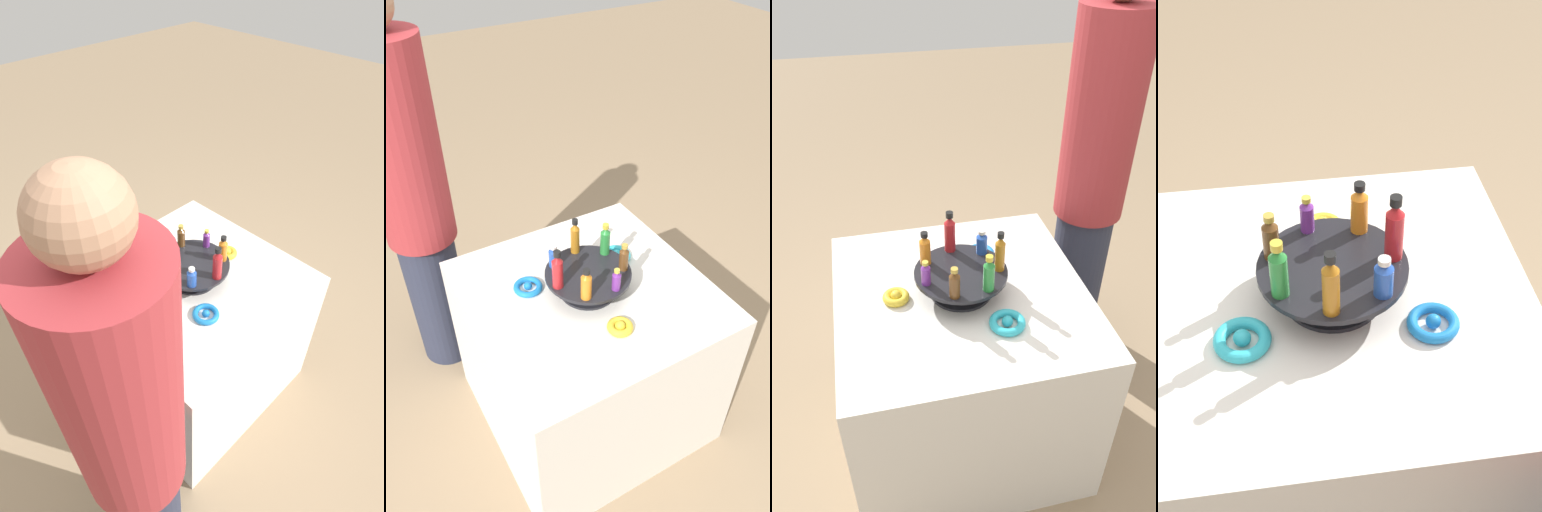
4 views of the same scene
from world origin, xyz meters
TOP-DOWN VIEW (x-y plane):
  - ground_plane at (0.00, 0.00)m, footprint 12.00×12.00m
  - party_table at (0.00, 0.00)m, footprint 0.84×0.84m
  - display_stand at (0.00, 0.00)m, footprint 0.31×0.31m
  - bottle_blue at (-0.09, -0.09)m, footprint 0.04×0.04m
  - bottle_red at (0.01, -0.13)m, footprint 0.04×0.04m
  - bottle_orange at (0.10, -0.07)m, footprint 0.04×0.04m
  - bottle_purple at (0.12, 0.04)m, footprint 0.03×0.03m
  - bottle_brown at (0.05, 0.12)m, footprint 0.03×0.03m
  - bottle_green at (-0.06, 0.11)m, footprint 0.04×0.04m
  - bottle_amber at (-0.12, 0.02)m, footprint 0.03×0.03m
  - ribbon_bow_teal at (-0.10, 0.19)m, footprint 0.11×0.11m
  - ribbon_bow_blue at (-0.11, -0.19)m, footprint 0.11×0.11m
  - ribbon_bow_gold at (0.22, -0.01)m, footprint 0.09×0.09m
  - person_figure at (-0.64, -0.42)m, footprint 0.28×0.28m

SIDE VIEW (x-z plane):
  - ground_plane at x=0.00m, z-range 0.00..0.00m
  - party_table at x=0.00m, z-range 0.00..0.72m
  - ribbon_bow_blue at x=-0.11m, z-range 0.71..0.74m
  - ribbon_bow_teal at x=-0.10m, z-range 0.71..0.75m
  - ribbon_bow_gold at x=0.22m, z-range 0.71..0.75m
  - display_stand at x=0.00m, z-range 0.73..0.82m
  - bottle_purple at x=0.12m, z-range 0.80..0.89m
  - bottle_blue at x=-0.09m, z-range 0.80..0.89m
  - person_figure at x=-0.64m, z-range 0.01..1.68m
  - bottle_brown at x=0.05m, z-range 0.80..0.91m
  - bottle_orange at x=0.10m, z-range 0.80..0.92m
  - bottle_green at x=-0.06m, z-range 0.80..0.93m
  - bottle_amber at x=-0.12m, z-range 0.80..0.94m
  - bottle_red at x=0.01m, z-range 0.80..0.95m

